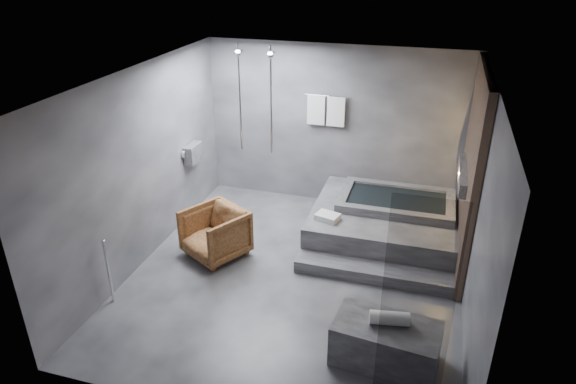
% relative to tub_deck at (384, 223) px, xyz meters
% --- Properties ---
extents(room, '(5.00, 5.04, 2.82)m').
position_rel_tub_deck_xyz_m(room, '(-0.65, -1.21, 1.48)').
color(room, '#313134').
rests_on(room, ground).
extents(tub_deck, '(2.20, 2.00, 0.50)m').
position_rel_tub_deck_xyz_m(tub_deck, '(0.00, 0.00, 0.00)').
color(tub_deck, '#37373A').
rests_on(tub_deck, ground).
extents(tub_step, '(2.20, 0.36, 0.18)m').
position_rel_tub_deck_xyz_m(tub_step, '(0.00, -1.18, -0.16)').
color(tub_step, '#37373A').
rests_on(tub_step, ground).
extents(concrete_bench, '(1.20, 0.75, 0.51)m').
position_rel_tub_deck_xyz_m(concrete_bench, '(0.35, -2.74, 0.01)').
color(concrete_bench, '#303032').
rests_on(concrete_bench, ground).
extents(driftwood_chair, '(1.10, 1.11, 0.75)m').
position_rel_tub_deck_xyz_m(driftwood_chair, '(-2.34, -1.24, 0.12)').
color(driftwood_chair, '#482712').
rests_on(driftwood_chair, ground).
extents(rolled_towel, '(0.45, 0.22, 0.15)m').
position_rel_tub_deck_xyz_m(rolled_towel, '(0.36, -2.71, 0.34)').
color(rolled_towel, white).
rests_on(rolled_towel, concrete_bench).
extents(deck_towel, '(0.39, 0.33, 0.09)m').
position_rel_tub_deck_xyz_m(deck_towel, '(-0.79, -0.58, 0.30)').
color(deck_towel, silver).
rests_on(deck_towel, tub_deck).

